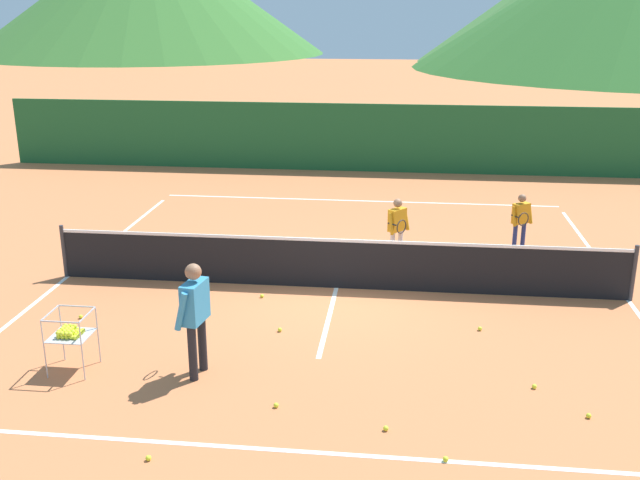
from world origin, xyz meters
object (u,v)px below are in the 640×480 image
Objects in this scene: student_0 at (397,224)px; tennis_ball_7 at (81,317)px; tennis_ball_5 at (446,459)px; tennis_ball_8 at (276,405)px; tennis_ball_4 at (262,296)px; tennis_ball_9 at (534,386)px; tennis_ball_3 at (386,428)px; tennis_ball_0 at (480,329)px; student_1 at (521,217)px; tennis_ball_1 at (148,458)px; tennis_ball_10 at (589,416)px; ball_cart at (70,333)px; tennis_ball_2 at (280,330)px; tennis_net at (337,263)px; instructor at (195,309)px.

student_0 is 19.78× the size of tennis_ball_7.
tennis_ball_5 and tennis_ball_8 have the same top height.
tennis_ball_4 is 1.00× the size of tennis_ball_9.
tennis_ball_0 is at bearing 65.30° from tennis_ball_3.
student_1 is 9.95m from tennis_ball_1.
tennis_ball_10 is (7.88, -2.26, 0.00)m from tennis_ball_7.
ball_cart is 13.22× the size of tennis_ball_2.
ball_cart is 6.42m from tennis_ball_0.
tennis_ball_2 is (-1.84, -3.68, -0.77)m from student_0.
tennis_ball_2 is at bearing 154.24° from tennis_ball_10.
instructor is at bearing -114.93° from tennis_net.
tennis_ball_3 and tennis_ball_9 have the same top height.
tennis_ball_3 is at bearing -23.14° from instructor.
tennis_ball_9 is at bearing 55.00° from tennis_ball_5.
tennis_net reaches higher than tennis_ball_8.
tennis_ball_4 is (-0.57, 1.40, 0.00)m from tennis_ball_2.
student_1 is 18.67× the size of tennis_ball_8.
tennis_ball_0 is at bearing 7.32° from tennis_ball_2.
instructor is 5.47m from tennis_ball_10.
tennis_ball_0 is 1.00× the size of tennis_ball_1.
tennis_ball_4 is 1.00× the size of tennis_ball_8.
tennis_ball_4 and tennis_ball_10 have the same top height.
tennis_ball_5 is 2.29m from tennis_ball_9.
instructor is at bearing -97.01° from tennis_ball_4.
tennis_ball_7 is (-2.52, 3.81, 0.00)m from tennis_ball_1.
student_1 is 18.67× the size of tennis_ball_0.
student_0 is at bearing 89.77° from tennis_ball_3.
tennis_ball_0 is 2.80m from tennis_ball_10.
tennis_ball_1 is at bearing -90.29° from instructor.
tennis_ball_9 is (3.84, -1.43, 0.00)m from tennis_ball_2.
tennis_ball_7 is (-6.72, -0.29, 0.00)m from tennis_ball_0.
tennis_ball_1 is at bearing -122.96° from student_1.
ball_cart is 13.22× the size of tennis_ball_3.
tennis_net is at bearing 25.93° from tennis_ball_4.
tennis_ball_0 is 1.00× the size of tennis_ball_10.
tennis_ball_7 and tennis_ball_8 have the same top height.
tennis_ball_7 is 7.47m from tennis_ball_9.
tennis_ball_2 is at bearing 98.39° from tennis_ball_8.
tennis_ball_9 is (3.10, -3.47, -0.47)m from tennis_net.
instructor is 25.04× the size of tennis_ball_3.
tennis_net reaches higher than tennis_ball_10.
student_0 is 19.78× the size of tennis_ball_10.
student_0 reaches higher than tennis_ball_9.
tennis_ball_0 is 4.02m from tennis_ball_8.
instructor is at bearing 148.51° from tennis_ball_8.
ball_cart reaches higher than tennis_ball_2.
tennis_ball_3 is at bearing -147.34° from tennis_ball_9.
tennis_net is 5.58m from tennis_ball_10.
tennis_ball_0 is at bearing 2.49° from tennis_ball_7.
ball_cart is 2.81m from tennis_ball_1.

